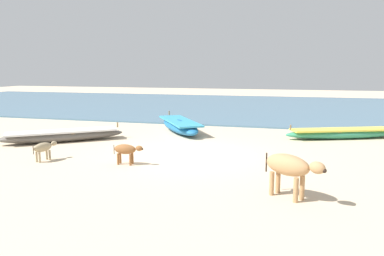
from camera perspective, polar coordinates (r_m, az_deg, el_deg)
ground at (r=12.22m, az=-1.05°, el=-4.05°), size 80.00×80.00×0.00m
sea_water at (r=27.91m, az=8.54°, el=3.30°), size 60.00×20.00×0.08m
fishing_boat_0 at (r=16.56m, az=-1.88°, el=0.39°), size 3.17×4.12×0.72m
fishing_boat_1 at (r=15.17m, az=-18.97°, el=-1.07°), size 4.13×3.52×0.63m
fishing_boat_4 at (r=16.14m, az=21.98°, el=-0.72°), size 4.77×2.64×0.59m
cow_adult_tan at (r=8.30m, az=14.54°, el=-5.74°), size 1.34×1.03×0.95m
calf_near_brown at (r=11.05m, az=-9.94°, el=-3.30°), size 0.93×0.27×0.60m
calf_far_dun at (r=12.16m, az=-21.54°, el=-2.79°), size 0.40×0.86×0.56m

